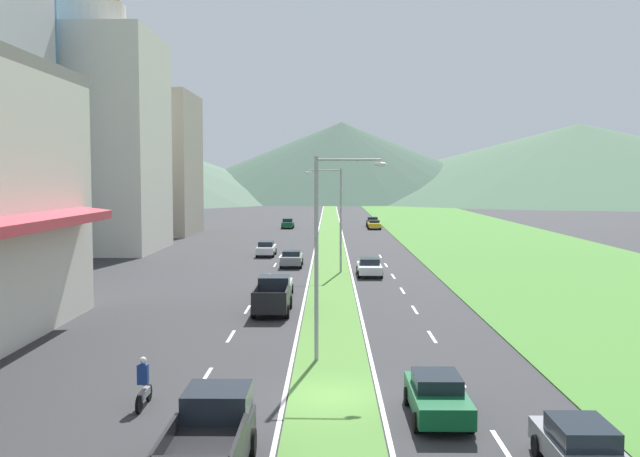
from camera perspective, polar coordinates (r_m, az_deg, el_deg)
The scene contains 40 objects.
ground_plane at distance 27.67m, azimuth 0.94°, elevation -12.96°, with size 600.00×600.00×0.00m, color #2D2D30.
grass_median at distance 86.84m, azimuth 0.80°, elevation -1.31°, with size 3.20×240.00×0.06m, color #518438.
grass_verge_right at distance 89.27m, azimuth 14.14°, elevation -1.29°, with size 24.00×240.00×0.06m, color #477F33.
lane_dash_left_2 at distance 23.63m, azimuth -12.00°, elevation -16.05°, with size 0.16×2.80×0.01m, color silver.
lane_dash_left_3 at distance 30.73m, azimuth -8.83°, elevation -11.26°, with size 0.16×2.80×0.01m, color silver.
lane_dash_left_4 at distance 38.01m, azimuth -6.91°, elevation -8.28°, with size 0.16×2.80×0.01m, color silver.
lane_dash_left_5 at distance 45.40m, azimuth -5.63°, elevation -6.25°, with size 0.16×2.80×0.01m, color silver.
lane_dash_left_6 at distance 52.84m, azimuth -4.72°, elevation -4.79°, with size 0.16×2.80×0.01m, color silver.
lane_dash_left_7 at distance 60.32m, azimuth -4.04°, elevation -3.69°, with size 0.16×2.80×0.01m, color silver.
lane_dash_left_8 at distance 67.82m, azimuth -3.50°, elevation -2.83°, with size 0.16×2.80×0.01m, color silver.
lane_dash_left_9 at distance 75.34m, azimuth -3.08°, elevation -2.15°, with size 0.16×2.80×0.01m, color silver.
lane_dash_right_2 at distance 23.67m, azimuth 13.93°, elevation -16.04°, with size 0.16×2.80×0.01m, color silver.
lane_dash_right_3 at distance 30.76m, azimuth 10.65°, elevation -11.27°, with size 0.16×2.80×0.01m, color silver.
lane_dash_right_4 at distance 38.04m, azimuth 8.67°, elevation -8.28°, with size 0.16×2.80×0.01m, color silver.
lane_dash_right_5 at distance 45.42m, azimuth 7.34°, elevation -6.26°, with size 0.16×2.80×0.01m, color silver.
lane_dash_right_6 at distance 52.86m, azimuth 6.39°, elevation -4.80°, with size 0.16×2.80×0.01m, color silver.
lane_dash_right_7 at distance 60.34m, azimuth 5.68°, elevation -3.70°, with size 0.16×2.80×0.01m, color silver.
lane_dash_right_8 at distance 67.84m, azimuth 5.13°, elevation -2.84°, with size 0.16×2.80×0.01m, color silver.
lane_dash_right_9 at distance 75.36m, azimuth 4.69°, elevation -2.15°, with size 0.16×2.80×0.01m, color silver.
edge_line_median_left at distance 86.85m, azimuth -0.36°, elevation -1.32°, with size 0.16×240.00×0.01m, color silver.
edge_line_median_right at distance 86.86m, azimuth 1.95°, elevation -1.33°, with size 0.16×240.00×0.01m, color silver.
domed_building at distance 84.51m, azimuth -17.40°, elevation 7.56°, with size 14.76×14.76×32.77m.
midrise_colored at distance 107.17m, azimuth -13.59°, elevation 4.86°, with size 14.73×14.73×19.77m, color #9E9384.
hill_far_left at distance 280.50m, azimuth -22.79°, elevation 5.81°, with size 212.39×212.39×36.87m, color #516B56.
hill_far_center at distance 272.75m, azimuth 1.68°, elevation 5.28°, with size 140.48×140.48×28.27m, color #3D5647.
hill_far_right at distance 295.75m, azimuth 19.42°, elevation 4.94°, with size 219.86×219.86×28.16m, color #47664C.
street_lamp_near at distance 31.91m, azimuth 0.36°, elevation -1.17°, with size 3.14×0.30×8.96m.
street_lamp_mid at distance 61.77m, azimuth 1.29°, elevation 1.24°, with size 3.07×0.28×8.79m.
car_0 at distance 120.38m, azimuth 4.09°, elevation 0.52°, with size 1.98×4.24×1.55m.
car_1 at distance 116.37m, azimuth -2.51°, elevation 0.41°, with size 1.91×4.56×1.55m.
car_2 at distance 66.45m, azimuth -2.20°, elevation -2.31°, with size 1.96×4.53×1.47m.
car_3 at distance 60.47m, azimuth 3.84°, elevation -2.97°, with size 2.01×4.76×1.43m.
car_4 at distance 21.86m, azimuth 19.69°, elevation -15.83°, with size 1.88×4.64×1.46m.
car_5 at distance 114.53m, azimuth 4.22°, elevation 0.32°, with size 2.01×4.21×1.39m.
car_6 at distance 75.65m, azimuth -4.18°, elevation -1.54°, with size 1.87×4.79×1.51m.
car_7 at distance 49.99m, azimuth -3.30°, elevation -4.45°, with size 1.98×4.45×1.39m.
car_8 at distance 25.62m, azimuth 9.06°, elevation -12.65°, with size 1.92×4.53×1.45m.
pickup_truck_0 at distance 44.26m, azimuth -3.67°, elevation -5.22°, with size 2.18×5.40×2.00m.
pickup_truck_1 at distance 21.01m, azimuth -8.45°, elevation -15.76°, with size 2.18×5.40×2.00m.
motorcycle_rider at distance 27.10m, azimuth -13.49°, elevation -11.79°, with size 0.36×2.00×1.80m.
Camera 1 is at (-0.10, -26.46, 8.07)m, focal length 41.37 mm.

